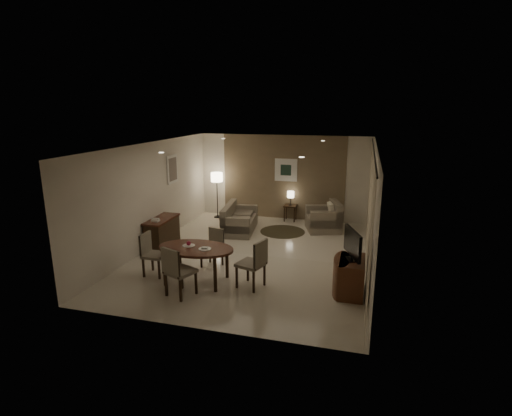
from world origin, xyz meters
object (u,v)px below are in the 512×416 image
(tv_cabinet, at_px, (351,277))
(side_table, at_px, (290,213))
(chair_near, at_px, (181,271))
(floor_lamp, at_px, (217,195))
(chair_left, at_px, (155,255))
(armchair, at_px, (323,216))
(chair_right, at_px, (251,263))
(console_desk, at_px, (162,232))
(chair_far, at_px, (212,248))
(dining_table, at_px, (196,264))
(sofa, at_px, (240,218))

(tv_cabinet, distance_m, side_table, 5.19)
(chair_near, bearing_deg, side_table, -78.99)
(floor_lamp, bearing_deg, tv_cabinet, -45.19)
(chair_near, height_order, chair_left, chair_near)
(armchair, distance_m, side_table, 1.38)
(chair_right, bearing_deg, tv_cabinet, 114.12)
(chair_left, relative_size, armchair, 0.96)
(console_desk, bearing_deg, floor_lamp, 82.43)
(chair_far, xyz_separation_m, chair_right, (1.15, -0.79, 0.08))
(chair_right, bearing_deg, chair_left, -73.54)
(chair_near, bearing_deg, floor_lamp, -54.74)
(chair_far, bearing_deg, chair_left, -129.61)
(chair_right, bearing_deg, chair_far, -107.31)
(console_desk, height_order, chair_near, chair_near)
(armchair, bearing_deg, chair_right, -31.41)
(chair_right, height_order, armchair, chair_right)
(chair_near, bearing_deg, chair_far, -70.03)
(dining_table, relative_size, chair_right, 1.58)
(chair_near, xyz_separation_m, chair_far, (0.05, 1.50, -0.07))
(sofa, bearing_deg, chair_far, 176.90)
(chair_right, distance_m, sofa, 3.78)
(chair_right, xyz_separation_m, floor_lamp, (-2.51, 4.76, 0.24))
(console_desk, distance_m, dining_table, 2.50)
(console_desk, relative_size, side_table, 2.35)
(dining_table, height_order, floor_lamp, floor_lamp)
(dining_table, relative_size, chair_left, 1.72)
(chair_near, bearing_deg, console_desk, -33.31)
(armchair, xyz_separation_m, side_table, (-1.13, 0.77, -0.18))
(sofa, distance_m, side_table, 1.92)
(chair_right, xyz_separation_m, armchair, (1.02, 4.22, -0.08))
(chair_near, height_order, sofa, chair_near)
(chair_near, height_order, side_table, chair_near)
(chair_far, bearing_deg, dining_table, -77.54)
(chair_left, xyz_separation_m, sofa, (0.81, 3.50, -0.08))
(dining_table, bearing_deg, armchair, 62.95)
(sofa, bearing_deg, armchair, -80.77)
(chair_left, relative_size, chair_right, 0.92)
(dining_table, relative_size, armchair, 1.65)
(tv_cabinet, bearing_deg, side_table, 113.77)
(chair_near, distance_m, chair_left, 1.21)
(console_desk, distance_m, chair_far, 2.00)
(console_desk, bearing_deg, armchair, 32.27)
(side_table, bearing_deg, floor_lamp, -174.50)
(chair_near, relative_size, floor_lamp, 0.68)
(floor_lamp, bearing_deg, chair_near, -76.58)
(sofa, relative_size, side_table, 3.24)
(console_desk, xyz_separation_m, chair_left, (0.75, -1.71, 0.09))
(chair_right, xyz_separation_m, side_table, (-0.11, 4.99, -0.25))
(console_desk, relative_size, dining_table, 0.75)
(console_desk, distance_m, chair_right, 3.39)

